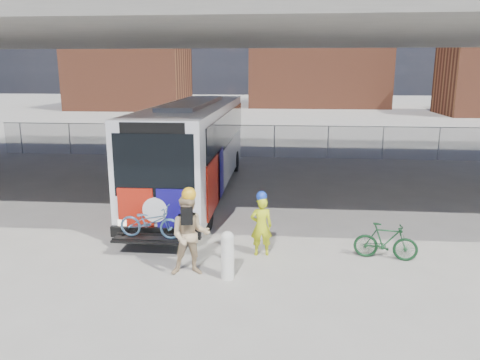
# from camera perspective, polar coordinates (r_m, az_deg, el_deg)

# --- Properties ---
(ground) EXTENTS (160.00, 160.00, 0.00)m
(ground) POSITION_cam_1_polar(r_m,az_deg,el_deg) (15.13, -0.60, -5.48)
(ground) COLOR #9E9991
(ground) RESTS_ON ground
(bus) EXTENTS (2.67, 12.93, 3.69)m
(bus) POSITION_cam_1_polar(r_m,az_deg,el_deg) (18.69, -5.52, 4.75)
(bus) COLOR silver
(bus) RESTS_ON ground
(overpass) EXTENTS (40.00, 16.00, 7.95)m
(overpass) POSITION_cam_1_polar(r_m,az_deg,el_deg) (18.38, 0.69, 18.53)
(overpass) COLOR #605E59
(overpass) RESTS_ON ground
(chainlink_fence) EXTENTS (30.00, 0.06, 30.00)m
(chainlink_fence) POSITION_cam_1_polar(r_m,az_deg,el_deg) (26.51, 2.05, 5.82)
(chainlink_fence) COLOR gray
(chainlink_fence) RESTS_ON ground
(brick_buildings) EXTENTS (54.00, 22.00, 12.00)m
(brick_buildings) POSITION_cam_1_polar(r_m,az_deg,el_deg) (62.47, 5.19, 13.75)
(brick_buildings) COLOR brown
(brick_buildings) RESTS_ON ground
(smokestack) EXTENTS (2.20, 2.20, 25.00)m
(smokestack) POSITION_cam_1_polar(r_m,az_deg,el_deg) (70.78, 16.33, 18.98)
(smokestack) COLOR brown
(smokestack) RESTS_ON ground
(bollard) EXTENTS (0.31, 0.31, 1.19)m
(bollard) POSITION_cam_1_polar(r_m,az_deg,el_deg) (11.19, -1.54, -8.93)
(bollard) COLOR silver
(bollard) RESTS_ON ground
(cyclist_hivis) EXTENTS (0.65, 0.48, 1.77)m
(cyclist_hivis) POSITION_cam_1_polar(r_m,az_deg,el_deg) (12.50, 2.61, -5.44)
(cyclist_hivis) COLOR #C7D716
(cyclist_hivis) RESTS_ON ground
(cyclist_tan) EXTENTS (1.08, 0.91, 2.19)m
(cyclist_tan) POSITION_cam_1_polar(r_m,az_deg,el_deg) (11.34, -6.12, -6.56)
(cyclist_tan) COLOR tan
(cyclist_tan) RESTS_ON ground
(bike_parked) EXTENTS (1.69, 0.75, 0.98)m
(bike_parked) POSITION_cam_1_polar(r_m,az_deg,el_deg) (12.91, 17.34, -7.16)
(bike_parked) COLOR #133C1E
(bike_parked) RESTS_ON ground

